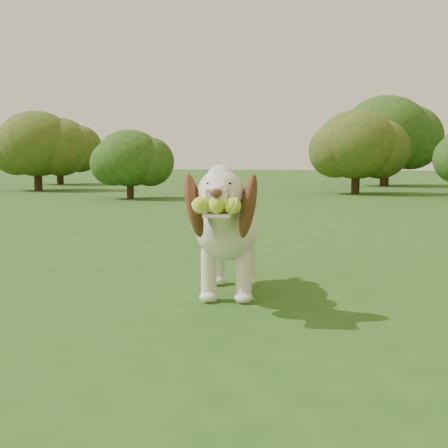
% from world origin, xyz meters
% --- Properties ---
extents(ground, '(80.00, 80.00, 0.00)m').
position_xyz_m(ground, '(0.00, 0.00, 0.00)').
color(ground, '#244F16').
rests_on(ground, ground).
extents(dog, '(0.48, 1.03, 0.67)m').
position_xyz_m(dog, '(-0.26, 0.36, 0.36)').
color(dog, silver).
rests_on(dog, ground).
extents(shrub_a, '(1.21, 1.21, 1.25)m').
position_xyz_m(shrub_a, '(-4.19, 6.85, 0.74)').
color(shrub_a, '#382314').
rests_on(shrub_a, ground).
extents(shrub_e, '(1.77, 1.77, 1.83)m').
position_xyz_m(shrub_e, '(-7.57, 8.77, 1.08)').
color(shrub_e, '#382314').
rests_on(shrub_e, ground).
extents(shrub_g, '(1.87, 1.87, 1.93)m').
position_xyz_m(shrub_g, '(-9.06, 11.85, 1.14)').
color(shrub_g, '#382314').
rests_on(shrub_g, ground).
extents(shrub_b, '(1.68, 1.68, 1.74)m').
position_xyz_m(shrub_b, '(-0.42, 9.67, 1.02)').
color(shrub_b, '#382314').
rests_on(shrub_b, ground).
extents(shrub_i, '(2.37, 2.37, 2.45)m').
position_xyz_m(shrub_i, '(0.01, 13.74, 1.44)').
color(shrub_i, '#382314').
rests_on(shrub_i, ground).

